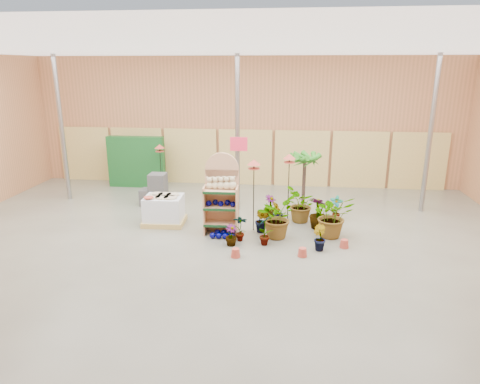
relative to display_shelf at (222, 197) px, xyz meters
The scene contains 25 objects.
room 1.31m from the display_shelf, 65.76° to the right, with size 15.20×12.10×4.70m.
display_shelf is the anchor object (origin of this frame).
teddy_bears 0.38m from the display_shelf, 71.76° to the right, with size 0.77×0.21×0.34m.
gazing_balls_shelf 0.18m from the display_shelf, 90.00° to the right, with size 0.76×0.26×0.14m.
gazing_balls_floor 0.96m from the display_shelf, 79.35° to the right, with size 0.63×0.39×0.15m.
pallet_stack 1.79m from the display_shelf, 166.42° to the left, with size 1.12×0.95×0.81m.
charcoal_planters 3.14m from the display_shelf, 140.44° to the left, with size 0.80×0.50×1.00m.
trellis_stock 5.41m from the display_shelf, 132.58° to the left, with size 2.00×0.30×1.80m, color #15501E.
offer_sign 1.89m from the display_shelf, 82.35° to the left, with size 0.50×0.08×2.20m.
bird_table_front 1.16m from the display_shelf, 12.56° to the left, with size 0.34×0.34×1.90m.
bird_table_right 2.16m from the display_shelf, 32.73° to the left, with size 0.34×0.34×1.88m.
bird_table_back 4.35m from the display_shelf, 127.40° to the left, with size 0.34×0.34×1.65m.
palm 2.79m from the display_shelf, 38.06° to the left, with size 0.70×0.70×1.90m.
potted_plant_0 1.00m from the display_shelf, 46.35° to the right, with size 0.35×0.24×0.67m, color #26711A.
potted_plant_1 1.20m from the display_shelf, ahead, with size 0.37×0.30×0.67m, color #26711A.
potted_plant_2 1.48m from the display_shelf, ahead, with size 0.97×0.84×1.08m, color #26711A.
potted_plant_3 2.60m from the display_shelf, 11.28° to the left, with size 0.48×0.48×0.86m, color #26711A.
potted_plant_4 3.29m from the display_shelf, 21.24° to the left, with size 0.37×0.25×0.70m, color #26711A.
potted_plant_5 1.73m from the display_shelf, 27.95° to the left, with size 0.35×0.28×0.64m, color #26711A.
potted_plant_6 2.29m from the display_shelf, 24.22° to the left, with size 0.90×0.78×1.00m, color #26711A.
potted_plant_7 1.17m from the display_shelf, 67.97° to the right, with size 0.29×0.29×0.51m, color #26711A.
potted_plant_8 1.48m from the display_shelf, 32.96° to the right, with size 0.40×0.27×0.76m, color #26711A.
potted_plant_9 2.67m from the display_shelf, 20.64° to the right, with size 0.33×0.27×0.60m, color #26711A.
potted_plant_10 2.83m from the display_shelf, ahead, with size 1.00×0.87×1.12m, color #26711A.
potted_plant_11 1.80m from the display_shelf, 45.27° to the left, with size 0.37×0.37×0.65m, color #26711A.
Camera 1 is at (1.48, -9.08, 4.12)m, focal length 32.00 mm.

